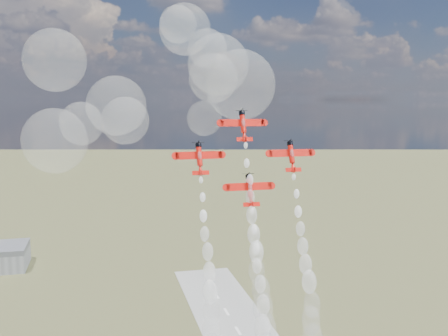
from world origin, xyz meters
TOP-DOWN VIEW (x-y plane):
  - plane_lead at (-15.97, 6.26)m, footprint 12.16×5.65m
  - plane_left at (-28.47, 2.91)m, footprint 12.16×5.65m
  - plane_right at (-3.48, 2.91)m, footprint 12.16×5.65m
  - plane_slot at (-15.97, -0.45)m, footprint 12.16×5.65m
  - smoke_trail_lead at (-15.86, -9.76)m, footprint 5.37×20.54m
  - smoke_trail_left at (-28.70, -13.10)m, footprint 5.26×20.73m
  - smoke_trail_right at (-3.66, -13.31)m, footprint 5.29×20.86m
  - drifted_smoke_cloud at (-37.56, 23.06)m, footprint 71.70×32.45m

SIDE VIEW (x-z plane):
  - smoke_trail_left at x=-28.70m, z-range 17.54..63.77m
  - smoke_trail_right at x=-3.66m, z-range 18.16..63.61m
  - smoke_trail_lead at x=-15.86m, z-range 25.42..71.77m
  - plane_slot at x=-15.97m, z-range 67.47..75.72m
  - plane_left at x=-28.47m, z-range 75.55..83.80m
  - plane_right at x=-3.48m, z-range 75.55..83.80m
  - plane_lead at x=-15.97m, z-range 83.63..91.88m
  - drifted_smoke_cloud at x=-37.56m, z-range 74.52..122.43m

